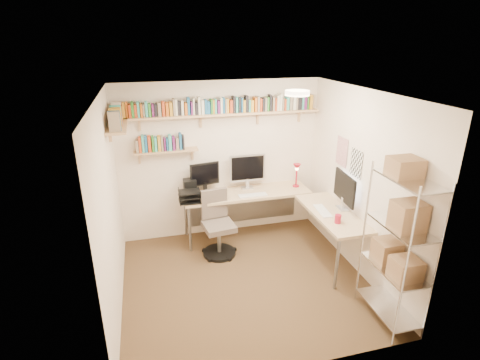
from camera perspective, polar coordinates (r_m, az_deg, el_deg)
The scene contains 6 objects.
ground at distance 5.25m, azimuth 0.78°, elevation -15.13°, with size 3.20×3.20×0.00m, color #422E1C.
room_shell at distance 4.52m, azimuth 0.93°, elevation 0.96°, with size 3.24×3.04×2.52m.
wall_shelves at distance 5.54m, azimuth -6.85°, elevation 9.71°, with size 3.12×1.09×0.80m.
corner_desk at distance 5.78m, azimuth 3.07°, elevation -2.69°, with size 2.42×2.04×1.36m.
office_chair at distance 5.66m, azimuth -3.42°, elevation -7.33°, with size 0.52×0.53×0.99m.
wire_rack at distance 4.39m, azimuth 23.27°, elevation -7.23°, with size 0.41×0.80×1.94m.
Camera 1 is at (-1.14, -4.09, 3.09)m, focal length 28.00 mm.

